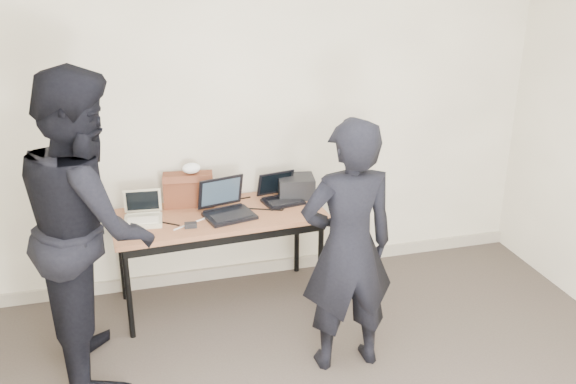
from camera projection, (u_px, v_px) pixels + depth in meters
name	position (u px, v px, depth m)	size (l,w,h in m)	color
room	(364.00, 241.00, 2.75)	(4.60, 4.60, 2.80)	#3E352F
desk	(219.00, 222.00, 4.60)	(1.53, 0.73, 0.72)	brown
laptop_beige	(143.00, 216.00, 4.45)	(0.28, 0.27, 0.21)	#BEB698
laptop_center	(226.00, 207.00, 4.56)	(0.40, 0.39, 0.26)	black
laptop_right	(280.00, 195.00, 4.80)	(0.33, 0.32, 0.21)	black
leather_satchel	(188.00, 189.00, 4.69)	(0.38, 0.22, 0.25)	#5A2A17
tissue	(191.00, 168.00, 4.65)	(0.13, 0.10, 0.08)	white
equipment_box	(296.00, 186.00, 4.88)	(0.27, 0.23, 0.16)	black
power_brick	(191.00, 225.00, 4.37)	(0.08, 0.05, 0.03)	black
cables	(225.00, 213.00, 4.59)	(1.15, 0.45, 0.01)	black
person_typist	(348.00, 248.00, 3.87)	(0.60, 0.39, 1.63)	black
person_observer	(89.00, 225.00, 3.83)	(0.93, 0.73, 1.92)	black
baseboard	(256.00, 268.00, 5.23)	(4.50, 0.03, 0.10)	#A19886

